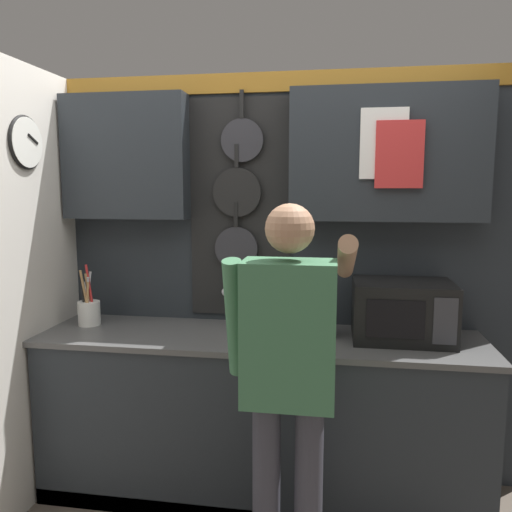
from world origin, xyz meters
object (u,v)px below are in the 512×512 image
microwave (402,311)px  utensil_crock (89,311)px  knife_block (320,316)px  person (289,363)px

microwave → utensil_crock: bearing=180.0°
knife_block → utensil_crock: 1.32m
utensil_crock → person: person is taller
knife_block → microwave: bearing=-0.1°
person → utensil_crock: bearing=152.9°
microwave → person: (-0.53, -0.62, -0.09)m
microwave → person: bearing=-130.7°
knife_block → utensil_crock: bearing=-180.0°
microwave → utensil_crock: 1.73m
person → knife_block: bearing=79.7°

